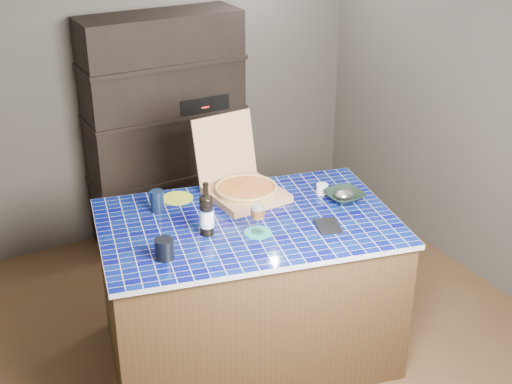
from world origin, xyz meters
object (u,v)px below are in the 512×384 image
kitchen_island (248,288)px  mead_bottle (207,214)px  bowl (344,196)px  dvd_case (328,226)px  pizza_box (244,187)px  wine_glass (258,212)px

kitchen_island → mead_bottle: mead_bottle is taller
kitchen_island → bowl: (0.64, -0.05, 0.49)m
dvd_case → bowl: bowl is taller
pizza_box → bowl: (0.51, -0.35, -0.04)m
mead_bottle → dvd_case: 0.70m
dvd_case → bowl: size_ratio=0.79×
mead_bottle → bowl: mead_bottle is taller
pizza_box → mead_bottle: (-0.40, -0.32, 0.06)m
pizza_box → wine_glass: pizza_box is taller
pizza_box → wine_glass: bearing=-112.2°
kitchen_island → mead_bottle: size_ratio=6.03×
pizza_box → wine_glass: 0.48m
kitchen_island → bowl: bowl is taller
mead_bottle → dvd_case: bearing=-22.1°
dvd_case → kitchen_island: bearing=160.9°
pizza_box → mead_bottle: bearing=-144.8°
kitchen_island → bowl: bearing=8.1°
kitchen_island → pizza_box: size_ratio=3.54×
mead_bottle → dvd_case: mead_bottle is taller
pizza_box → bowl: 0.62m
dvd_case → mead_bottle: bearing=177.0°
pizza_box → mead_bottle: 0.52m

